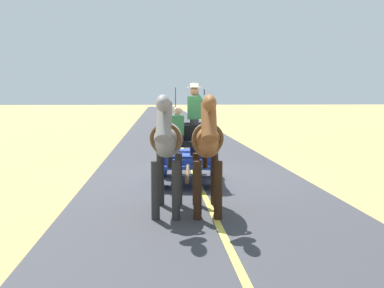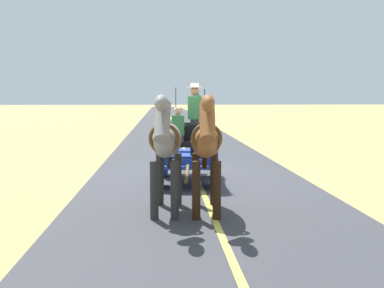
{
  "view_description": "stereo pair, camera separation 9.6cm",
  "coord_description": "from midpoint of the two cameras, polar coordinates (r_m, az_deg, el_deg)",
  "views": [
    {
      "loc": [
        1.02,
        11.62,
        2.19
      ],
      "look_at": [
        0.24,
        1.59,
        1.1
      ],
      "focal_mm": 41.63,
      "sensor_mm": 36.0,
      "label": 1
    },
    {
      "loc": [
        0.92,
        11.63,
        2.19
      ],
      "look_at": [
        0.24,
        1.59,
        1.1
      ],
      "focal_mm": 41.63,
      "sensor_mm": 36.0,
      "label": 2
    }
  ],
  "objects": [
    {
      "name": "road_centre_stripe",
      "position": [
        11.87,
        0.86,
        -4.41
      ],
      "size": [
        0.12,
        160.0,
        0.0
      ],
      "primitive_type": "cube",
      "color": "#DBCC4C",
      "rests_on": "road_surface"
    },
    {
      "name": "horse_off_side",
      "position": [
        8.21,
        -3.0,
        0.12
      ],
      "size": [
        0.69,
        2.14,
        2.21
      ],
      "color": "gray",
      "rests_on": "ground"
    },
    {
      "name": "horse_near_side",
      "position": [
        8.19,
        2.13,
        0.12
      ],
      "size": [
        0.66,
        2.13,
        2.21
      ],
      "color": "brown",
      "rests_on": "ground"
    },
    {
      "name": "horse_drawn_carriage",
      "position": [
        11.26,
        -0.16,
        -0.83
      ],
      "size": [
        1.59,
        4.52,
        2.5
      ],
      "color": "#1E3899",
      "rests_on": "ground"
    },
    {
      "name": "ground_plane",
      "position": [
        11.87,
        0.86,
        -4.45
      ],
      "size": [
        200.0,
        200.0,
        0.0
      ],
      "primitive_type": "plane",
      "color": "tan"
    },
    {
      "name": "road_surface",
      "position": [
        11.87,
        0.86,
        -4.43
      ],
      "size": [
        5.69,
        160.0,
        0.01
      ],
      "primitive_type": "cube",
      "color": "#38383D",
      "rests_on": "ground"
    }
  ]
}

